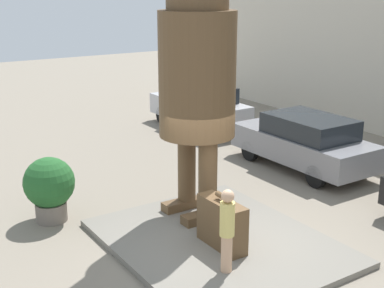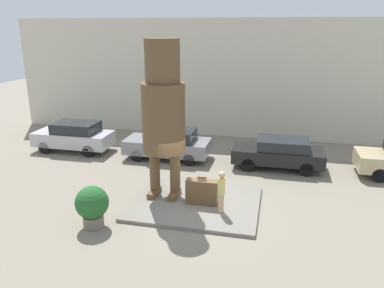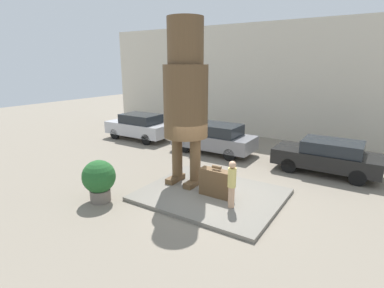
# 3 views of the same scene
# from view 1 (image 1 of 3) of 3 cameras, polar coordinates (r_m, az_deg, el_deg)

# --- Properties ---
(ground_plane) EXTENTS (60.00, 60.00, 0.00)m
(ground_plane) POSITION_cam_1_polar(r_m,az_deg,el_deg) (11.06, 2.80, -10.73)
(ground_plane) COLOR gray
(pedestal) EXTENTS (4.83, 3.96, 0.13)m
(pedestal) POSITION_cam_1_polar(r_m,az_deg,el_deg) (11.03, 2.81, -10.44)
(pedestal) COLOR slate
(pedestal) RESTS_ON ground_plane
(statue_figure) EXTENTS (1.63, 1.63, 6.04)m
(statue_figure) POSITION_cam_1_polar(r_m,az_deg,el_deg) (11.21, 0.56, 9.34)
(statue_figure) COLOR brown
(statue_figure) RESTS_ON pedestal
(giant_suitcase) EXTENTS (1.19, 0.38, 1.12)m
(giant_suitcase) POSITION_cam_1_polar(r_m,az_deg,el_deg) (10.54, 3.21, -8.48)
(giant_suitcase) COLOR brown
(giant_suitcase) RESTS_ON pedestal
(tourist) EXTENTS (0.27, 0.27, 1.56)m
(tourist) POSITION_cam_1_polar(r_m,az_deg,el_deg) (9.52, 3.76, -8.87)
(tourist) COLOR tan
(tourist) RESTS_ON pedestal
(parked_car_silver) EXTENTS (4.21, 1.77, 1.61)m
(parked_car_silver) POSITION_cam_1_polar(r_m,az_deg,el_deg) (19.56, 0.82, 4.09)
(parked_car_silver) COLOR #B7B7BC
(parked_car_silver) RESTS_ON ground_plane
(parked_car_grey) EXTENTS (4.35, 1.82, 1.57)m
(parked_car_grey) POSITION_cam_1_polar(r_m,az_deg,el_deg) (15.54, 11.90, 0.32)
(parked_car_grey) COLOR gray
(parked_car_grey) RESTS_ON ground_plane
(planter_pot) EXTENTS (1.13, 1.13, 1.47)m
(planter_pot) POSITION_cam_1_polar(r_m,az_deg,el_deg) (12.23, -14.97, -4.36)
(planter_pot) COLOR #70665B
(planter_pot) RESTS_ON ground_plane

